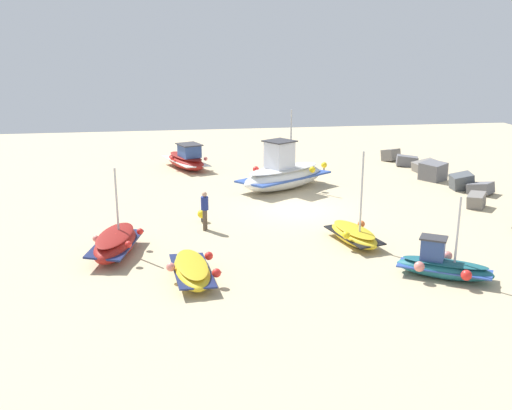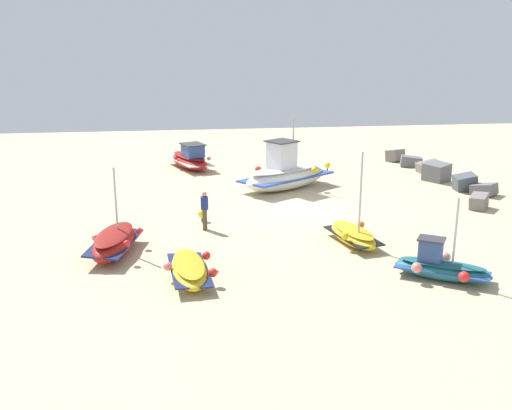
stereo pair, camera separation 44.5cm
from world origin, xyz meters
name	(u,v)px [view 2 (the right image)]	position (x,y,z in m)	size (l,w,h in m)	color
ground_plane	(299,210)	(0.00, 0.00, 0.00)	(51.28, 51.28, 0.00)	#C6B289
fishing_boat_0	(190,159)	(-9.96, -4.81, 0.56)	(4.46, 3.03, 1.67)	maroon
fishing_boat_1	(353,235)	(4.84, 1.18, 0.35)	(3.19, 1.76, 3.78)	gold
fishing_boat_2	(441,267)	(8.66, 3.08, 0.43)	(2.60, 3.27, 2.92)	#1E6670
fishing_boat_3	(286,174)	(-4.09, 0.12, 0.80)	(4.74, 5.66, 4.22)	white
fishing_boat_4	(114,242)	(4.82, -8.01, 0.48)	(3.69, 2.04, 3.28)	maroon
fishing_boat_5	(189,270)	(7.52, -5.31, 0.33)	(3.39, 1.77, 0.68)	gold
person_walking	(205,208)	(2.31, -4.51, 0.97)	(0.32, 0.32, 1.67)	brown
breakwater_rocks	(475,191)	(-0.78, 9.19, 0.41)	(22.18, 3.00, 1.33)	slate
mooring_buoy_0	(202,214)	(1.13, -4.58, 0.35)	(0.38, 0.38, 0.54)	#3F3F42
mooring_buoy_1	(327,165)	(-8.08, 3.44, 0.34)	(0.36, 0.36, 0.53)	#3F3F42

